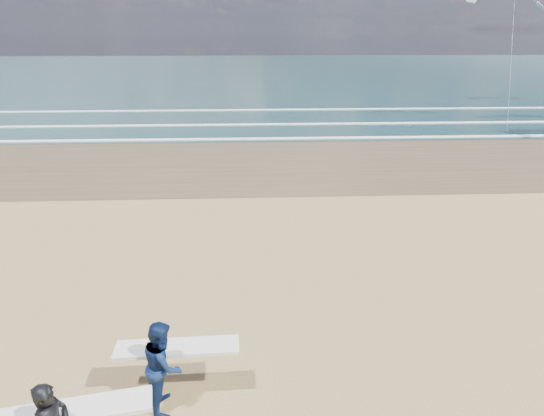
{
  "coord_description": "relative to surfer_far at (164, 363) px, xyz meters",
  "views": [
    {
      "loc": [
        2.84,
        -6.13,
        6.27
      ],
      "look_at": [
        3.44,
        6.0,
        1.78
      ],
      "focal_mm": 32.0,
      "sensor_mm": 36.0,
      "label": 1
    }
  ],
  "objects": [
    {
      "name": "ocean",
      "position": [
        18.67,
        71.14,
        -0.85
      ],
      "size": [
        220.0,
        100.0,
        0.02
      ],
      "primitive_type": "cube",
      "color": "#1A3739",
      "rests_on": "ground"
    },
    {
      "name": "foam_breakers",
      "position": [
        18.67,
        27.24,
        -0.8
      ],
      "size": [
        220.0,
        11.7,
        0.05
      ],
      "color": "white",
      "rests_on": "ground"
    },
    {
      "name": "surfer_far",
      "position": [
        0.0,
        0.0,
        0.0
      ],
      "size": [
        2.22,
        1.09,
        1.69
      ],
      "color": "#0C1E48",
      "rests_on": "ground"
    },
    {
      "name": "kite_1",
      "position": [
        18.94,
        25.82,
        4.96
      ],
      "size": [
        5.51,
        4.71,
        10.69
      ],
      "color": "slate",
      "rests_on": "ground"
    }
  ]
}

